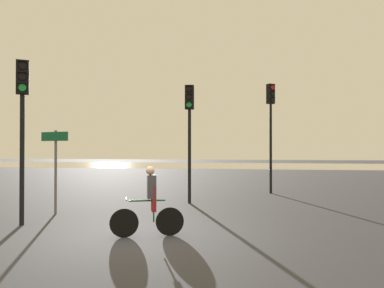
{
  "coord_description": "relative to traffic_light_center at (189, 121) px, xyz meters",
  "views": [
    {
      "loc": [
        2.49,
        -8.43,
        2.03
      ],
      "look_at": [
        0.5,
        5.0,
        2.2
      ],
      "focal_mm": 35.0,
      "sensor_mm": 36.0,
      "label": 1
    }
  ],
  "objects": [
    {
      "name": "cyclist",
      "position": [
        -0.1,
        -5.34,
        -2.24
      ],
      "size": [
        1.63,
        0.67,
        1.62
      ],
      "rotation": [
        0.0,
        0.0,
        1.9
      ],
      "color": "black",
      "rests_on": "ground"
    },
    {
      "name": "traffic_light_far_right",
      "position": [
        3.19,
        3.55,
        0.36
      ],
      "size": [
        0.41,
        0.42,
        4.97
      ],
      "rotation": [
        0.0,
        0.0,
        3.8
      ],
      "color": "black",
      "rests_on": "ground"
    },
    {
      "name": "traffic_light_near_left",
      "position": [
        -3.8,
        -4.6,
        -0.01
      ],
      "size": [
        0.4,
        0.42,
        4.39
      ],
      "rotation": [
        0.0,
        0.0,
        3.69
      ],
      "color": "black",
      "rests_on": "ground"
    },
    {
      "name": "traffic_light_center",
      "position": [
        0.0,
        0.0,
        0.0
      ],
      "size": [
        0.32,
        0.34,
        4.4
      ],
      "rotation": [
        0.0,
        0.0,
        3.16
      ],
      "color": "black",
      "rests_on": "ground"
    },
    {
      "name": "water_strip",
      "position": [
        -0.35,
        31.3,
        -3.06
      ],
      "size": [
        80.0,
        16.0,
        0.01
      ],
      "primitive_type": "cube",
      "color": "#9E937F",
      "rests_on": "ground"
    },
    {
      "name": "ground_plane",
      "position": [
        -0.35,
        -5.34,
        -3.06
      ],
      "size": [
        120.0,
        120.0,
        0.0
      ],
      "primitive_type": "plane",
      "color": "#333338"
    },
    {
      "name": "direction_sign_post",
      "position": [
        -3.76,
        -2.93,
        -1.37
      ],
      "size": [
        1.06,
        0.37,
        2.6
      ],
      "rotation": [
        0.0,
        0.0,
        2.83
      ],
      "color": "slate",
      "rests_on": "ground"
    }
  ]
}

